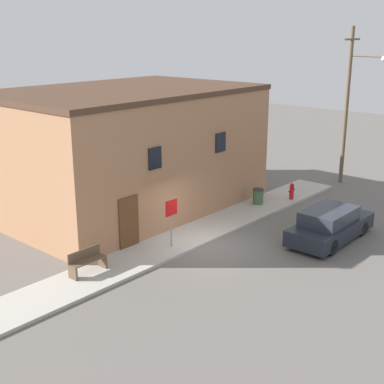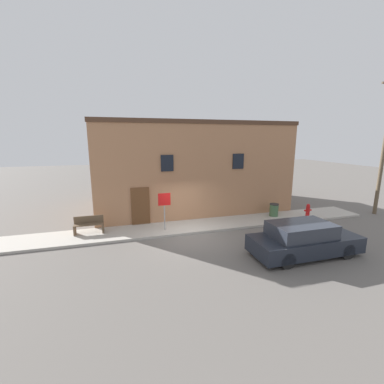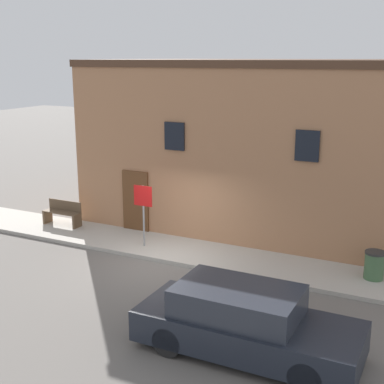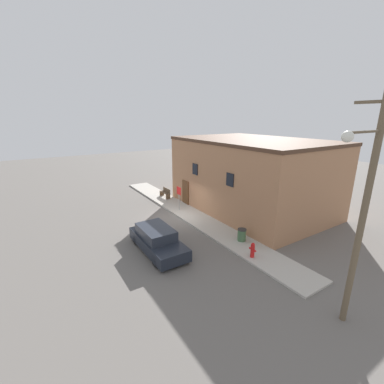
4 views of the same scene
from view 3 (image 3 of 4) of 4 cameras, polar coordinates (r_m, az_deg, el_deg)
name	(u,v)px [view 3 (image 3 of 4)]	position (r m, az deg, el deg)	size (l,w,h in m)	color
ground_plane	(163,263)	(16.04, -3.10, -7.60)	(80.00, 80.00, 0.00)	#66605B
sidewalk	(180,250)	(16.87, -1.34, -6.24)	(22.42, 2.09, 0.12)	#B2ADA3
brick_building	(278,140)	(20.24, 9.14, 5.46)	(12.41, 8.32, 5.87)	#A87551
stop_sign	(143,204)	(16.73, -5.23, -1.32)	(0.64, 0.06, 1.97)	gray
bench	(63,213)	(19.62, -13.62, -2.20)	(1.41, 0.44, 0.86)	brown
trash_bin	(374,265)	(15.34, 18.87, -7.38)	(0.55, 0.55, 0.78)	#426642
parked_car	(245,323)	(11.29, 5.65, -13.71)	(4.59, 1.82, 1.42)	black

